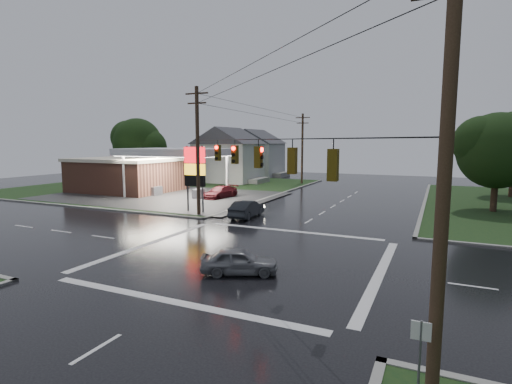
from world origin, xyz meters
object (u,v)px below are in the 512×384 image
at_px(car_pump, 220,192).
at_px(tree_ne_near, 499,151).
at_px(utility_pole_nw, 198,149).
at_px(house_near, 229,154).
at_px(car_north, 247,209).
at_px(utility_pole_se, 445,172).
at_px(utility_pole_n, 302,148).
at_px(tree_nw_behind, 138,143).
at_px(house_far, 255,152).
at_px(car_crossing, 239,261).
at_px(gas_station, 134,172).
at_px(pylon_sign, 195,168).

bearing_deg(car_pump, tree_ne_near, 15.24).
xyz_separation_m(utility_pole_nw, house_near, (-11.45, 26.50, -1.32)).
height_order(tree_ne_near, car_pump, tree_ne_near).
height_order(tree_ne_near, car_north, tree_ne_near).
bearing_deg(utility_pole_nw, car_pump, 109.63).
bearing_deg(utility_pole_se, utility_pole_n, 111.80).
xyz_separation_m(tree_nw_behind, tree_ne_near, (47.98, -8.00, -0.62)).
bearing_deg(utility_pole_n, car_pump, -100.61).
xyz_separation_m(house_far, tree_nw_behind, (-11.89, -18.01, 1.77)).
height_order(tree_ne_near, car_crossing, tree_ne_near).
height_order(gas_station, pylon_sign, pylon_sign).
bearing_deg(utility_pole_n, utility_pole_se, -68.20).
bearing_deg(gas_station, utility_pole_se, -39.70).
height_order(utility_pole_n, car_crossing, utility_pole_n).
distance_m(gas_station, car_north, 22.51).
xyz_separation_m(pylon_sign, tree_ne_near, (24.64, 11.49, 1.55)).
height_order(utility_pole_se, car_crossing, utility_pole_se).
xyz_separation_m(utility_pole_se, house_near, (-30.45, 45.50, -1.32)).
bearing_deg(house_near, car_north, -58.52).
bearing_deg(utility_pole_n, car_north, -81.28).
bearing_deg(tree_nw_behind, car_pump, -27.13).
bearing_deg(utility_pole_se, tree_nw_behind, 137.66).
bearing_deg(house_far, car_crossing, -65.89).
bearing_deg(car_north, pylon_sign, -4.27).
xyz_separation_m(house_near, house_far, (-1.00, 12.00, 0.00)).
bearing_deg(tree_nw_behind, pylon_sign, -39.87).
bearing_deg(tree_ne_near, house_far, 144.23).
bearing_deg(house_far, house_near, -85.24).
height_order(tree_nw_behind, car_north, tree_nw_behind).
height_order(tree_nw_behind, car_pump, tree_nw_behind).
height_order(car_north, car_pump, car_north).
distance_m(utility_pole_nw, house_near, 28.90).
xyz_separation_m(utility_pole_se, car_crossing, (-8.70, 6.66, -5.08)).
xyz_separation_m(tree_nw_behind, car_north, (28.58, -19.61, -5.45)).
relative_size(pylon_sign, car_pump, 1.24).
relative_size(utility_pole_se, car_crossing, 2.94).
bearing_deg(house_near, house_far, 94.76).
relative_size(utility_pole_nw, house_far, 1.00).
xyz_separation_m(gas_station, utility_pole_n, (16.18, 18.30, 2.92)).
relative_size(gas_station, utility_pole_se, 2.38).
relative_size(house_far, car_crossing, 2.96).
bearing_deg(car_pump, car_north, -39.51).
distance_m(utility_pole_se, car_north, 25.26).
xyz_separation_m(tree_ne_near, car_crossing, (-13.34, -24.83, -4.92)).
xyz_separation_m(pylon_sign, house_near, (-10.45, 25.50, 0.39)).
distance_m(tree_ne_near, car_north, 23.13).
distance_m(gas_station, utility_pole_nw, 19.38).
relative_size(utility_pole_n, house_near, 0.95).
bearing_deg(tree_nw_behind, car_north, -34.46).
bearing_deg(tree_ne_near, car_crossing, -118.25).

